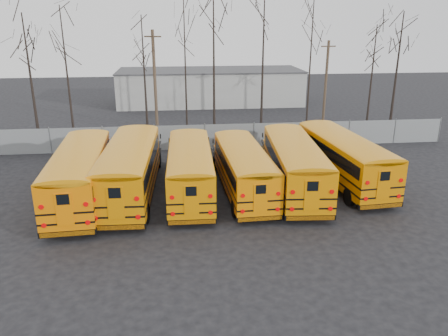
{
  "coord_description": "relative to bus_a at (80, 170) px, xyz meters",
  "views": [
    {
      "loc": [
        -2.12,
        -21.92,
        10.0
      ],
      "look_at": [
        0.51,
        2.4,
        1.6
      ],
      "focal_mm": 35.0,
      "sensor_mm": 36.0,
      "label": 1
    }
  ],
  "objects": [
    {
      "name": "bus_c",
      "position": [
        6.21,
        0.4,
        -0.1
      ],
      "size": [
        2.7,
        10.87,
        3.03
      ],
      "rotation": [
        0.0,
        0.0,
        -0.02
      ],
      "color": "black",
      "rests_on": "ground"
    },
    {
      "name": "bus_e",
      "position": [
        12.48,
        0.39,
        -0.02
      ],
      "size": [
        3.47,
        11.47,
        3.17
      ],
      "rotation": [
        0.0,
        0.0,
        -0.08
      ],
      "color": "black",
      "rests_on": "ground"
    },
    {
      "name": "tree_2",
      "position": [
        2.84,
        15.2,
        3.28
      ],
      "size": [
        0.26,
        0.26,
        10.31
      ],
      "primitive_type": "cone",
      "color": "black",
      "rests_on": "ground"
    },
    {
      "name": "tree_1",
      "position": [
        -3.02,
        12.27,
        3.62
      ],
      "size": [
        0.26,
        0.26,
        10.99
      ],
      "primitive_type": "cone",
      "color": "black",
      "rests_on": "ground"
    },
    {
      "name": "tree_8",
      "position": [
        26.11,
        15.49,
        3.44
      ],
      "size": [
        0.26,
        0.26,
        10.63
      ],
      "primitive_type": "cone",
      "color": "black",
      "rests_on": "ground"
    },
    {
      "name": "tree_7",
      "position": [
        22.13,
        12.0,
        2.9
      ],
      "size": [
        0.26,
        0.26,
        9.53
      ],
      "primitive_type": "cone",
      "color": "black",
      "rests_on": "ground"
    },
    {
      "name": "utility_pole_right",
      "position": [
        19.75,
        16.63,
        2.28
      ],
      "size": [
        1.44,
        0.26,
        8.09
      ],
      "rotation": [
        0.0,
        0.0,
        0.11
      ],
      "color": "#4C3B2B",
      "rests_on": "ground"
    },
    {
      "name": "distant_building",
      "position": [
        9.71,
        29.9,
        0.13
      ],
      "size": [
        22.0,
        8.0,
        4.0
      ],
      "primitive_type": "cube",
      "color": "#ACADA8",
      "rests_on": "ground"
    },
    {
      "name": "tree_6",
      "position": [
        16.57,
        11.65,
        4.27
      ],
      "size": [
        0.26,
        0.26,
        12.28
      ],
      "primitive_type": "cone",
      "color": "black",
      "rests_on": "ground"
    },
    {
      "name": "bus_a",
      "position": [
        0.0,
        0.0,
        0.0
      ],
      "size": [
        3.23,
        11.54,
        3.2
      ],
      "rotation": [
        0.0,
        0.0,
        0.05
      ],
      "color": "black",
      "rests_on": "ground"
    },
    {
      "name": "fence",
      "position": [
        7.71,
        9.9,
        -0.87
      ],
      "size": [
        40.0,
        0.04,
        2.0
      ],
      "primitive_type": "cube",
      "color": "gray",
      "rests_on": "ground"
    },
    {
      "name": "tree_3",
      "position": [
        6.39,
        13.75,
        4.41
      ],
      "size": [
        0.26,
        0.26,
        12.57
      ],
      "primitive_type": "cone",
      "color": "black",
      "rests_on": "ground"
    },
    {
      "name": "utility_pole_left",
      "position": [
        3.63,
        16.93,
        2.79
      ],
      "size": [
        1.55,
        0.7,
        9.08
      ],
      "rotation": [
        0.0,
        0.0,
        -0.37
      ],
      "color": "brown",
      "rests_on": "ground"
    },
    {
      "name": "tree_4",
      "position": [
        8.77,
        13.25,
        4.44
      ],
      "size": [
        0.26,
        0.26,
        12.61
      ],
      "primitive_type": "cone",
      "color": "black",
      "rests_on": "ground"
    },
    {
      "name": "bus_b",
      "position": [
        2.74,
        0.53,
        0.05
      ],
      "size": [
        3.15,
        11.82,
        3.28
      ],
      "rotation": [
        0.0,
        0.0,
        -0.04
      ],
      "color": "black",
      "rests_on": "ground"
    },
    {
      "name": "tree_0",
      "position": [
        -6.16,
        13.28,
        3.35
      ],
      "size": [
        0.26,
        0.26,
        10.45
      ],
      "primitive_type": "cone",
      "color": "black",
      "rests_on": "ground"
    },
    {
      "name": "ground",
      "position": [
        7.71,
        -2.1,
        -1.87
      ],
      "size": [
        120.0,
        120.0,
        0.0
      ],
      "primitive_type": "plane",
      "color": "black",
      "rests_on": "ground"
    },
    {
      "name": "tree_5",
      "position": [
        13.29,
        15.06,
        4.39
      ],
      "size": [
        0.26,
        0.26,
        12.52
      ],
      "primitive_type": "cone",
      "color": "black",
      "rests_on": "ground"
    },
    {
      "name": "bus_d",
      "position": [
        9.37,
        0.28,
        -0.16
      ],
      "size": [
        2.79,
        10.54,
        2.93
      ],
      "rotation": [
        0.0,
        0.0,
        0.04
      ],
      "color": "black",
      "rests_on": "ground"
    },
    {
      "name": "bus_f",
      "position": [
        15.88,
        1.39,
        -0.03
      ],
      "size": [
        3.52,
        11.4,
        3.14
      ],
      "rotation": [
        0.0,
        0.0,
        0.09
      ],
      "color": "black",
      "rests_on": "ground"
    }
  ]
}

